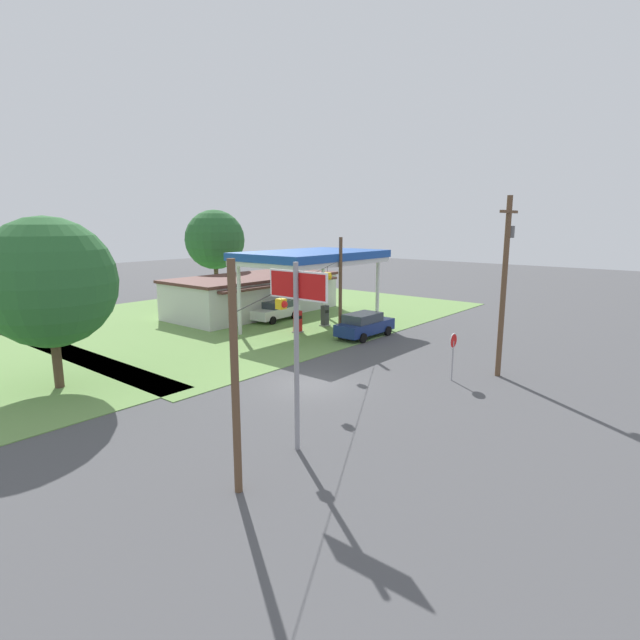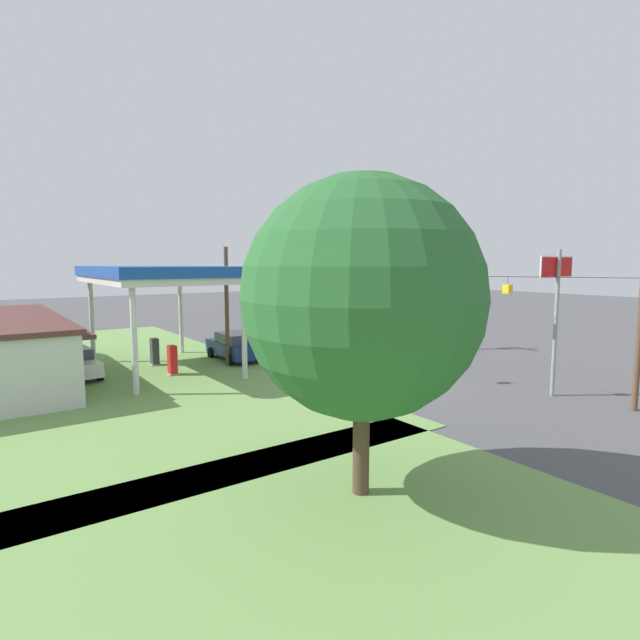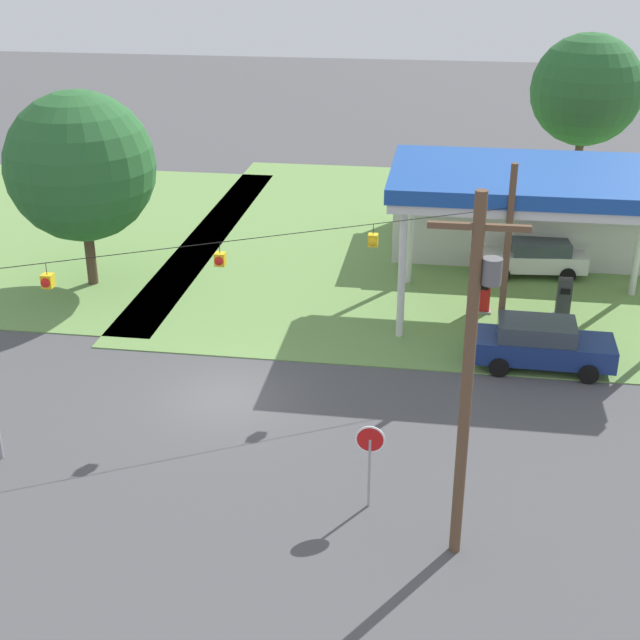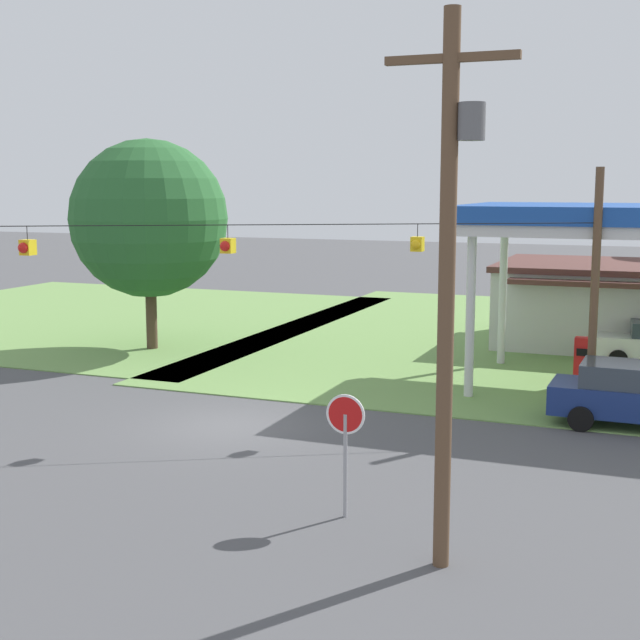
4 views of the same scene
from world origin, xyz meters
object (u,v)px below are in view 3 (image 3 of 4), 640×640
Objects in this scene: gas_station_store at (556,214)px; car_at_pumps_rear at (534,256)px; fuel_pump_far at (564,299)px; fuel_pump_near at (483,294)px; car_at_pumps_front at (541,344)px; gas_station_canopy at (535,184)px; tree_behind_station at (586,90)px; stop_sign_roadside at (370,449)px; tree_west_verge at (81,166)px; utility_pole_main at (470,365)px.

gas_station_store reaches higher than car_at_pumps_rear.
fuel_pump_far reaches higher than car_at_pumps_rear.
fuel_pump_near is 0.34× the size of car_at_pumps_front.
gas_station_canopy is 16.35m from tree_behind_station.
car_at_pumps_rear is at bearing 80.92° from gas_station_canopy.
gas_station_store reaches higher than fuel_pump_near.
gas_station_canopy is at bearing -103.07° from tree_behind_station.
stop_sign_roadside is 0.30× the size of tree_west_verge.
car_at_pumps_rear is (-1.21, -3.87, -0.84)m from gas_station_store.
gas_station_store is 3.15× the size of car_at_pumps_front.
car_at_pumps_rear is (0.39, 9.23, -0.05)m from car_at_pumps_front.
utility_pole_main is (-2.82, -10.63, 4.32)m from car_at_pumps_front.
stop_sign_roadside is 4.44m from utility_pole_main.
tree_behind_station is at bearing 78.81° from utility_pole_main.
gas_station_canopy is 15.44m from utility_pole_main.
utility_pole_main is (-4.42, -23.72, 3.53)m from gas_station_store.
fuel_pump_far is 0.20× the size of tree_west_verge.
fuel_pump_near is 5.17m from car_at_pumps_rear.
fuel_pump_near is 0.18× the size of utility_pole_main.
car_at_pumps_front is 10.52m from stop_sign_roadside.
tree_behind_station reaches higher than gas_station_canopy.
gas_station_store is 1.85× the size of tree_west_verge.
utility_pole_main is 1.12× the size of tree_west_verge.
car_at_pumps_rear is (0.74, 4.62, -4.55)m from gas_station_canopy.
gas_station_canopy is at bearing 179.94° from fuel_pump_far.
fuel_pump_near is 0.35× the size of car_at_pumps_rear.
utility_pole_main is (-2.47, -15.24, -0.17)m from gas_station_canopy.
tree_behind_station is (2.11, 15.90, 5.53)m from fuel_pump_far.
gas_station_store is at bearing 77.08° from gas_station_canopy.
fuel_pump_far is at bearing -92.48° from gas_station_store.
gas_station_store is 1.67× the size of tree_behind_station.
car_at_pumps_front is (0.35, -4.61, -4.50)m from gas_station_canopy.
tree_behind_station is (6.16, 31.14, 1.08)m from utility_pole_main.
fuel_pump_near reaches higher than car_at_pumps_rear.
gas_station_canopy is 4.35× the size of stop_sign_roadside.
gas_station_canopy reaches higher than stop_sign_roadside.
gas_station_canopy is 1.30× the size of tree_west_verge.
tree_west_verge reaches higher than fuel_pump_near.
utility_pole_main is at bearing -99.20° from gas_station_canopy.
tree_behind_station is at bearing -106.08° from stop_sign_roadside.
tree_behind_station reaches higher than fuel_pump_far.
tree_west_verge is (-13.50, 14.36, 3.41)m from stop_sign_roadside.
utility_pole_main reaches higher than stop_sign_roadside.
tree_west_verge is at bearing 165.55° from car_at_pumps_front.
stop_sign_roadside reaches higher than car_at_pumps_rear.
gas_station_store reaches higher than car_at_pumps_front.
stop_sign_roadside is at bearing -118.47° from car_at_pumps_front.
tree_west_verge reaches higher than stop_sign_roadside.
fuel_pump_far is 4.77m from car_at_pumps_front.
utility_pole_main is at bearing 147.23° from stop_sign_roadside.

